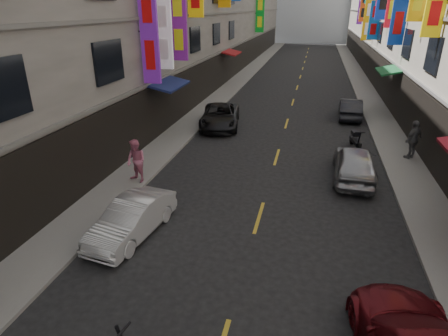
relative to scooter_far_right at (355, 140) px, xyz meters
The scene contains 11 objects.
sidewalk_left 18.59m from the scooter_far_right, 122.12° to the left, with size 2.00×90.00×0.12m, color slate.
sidewalk_right 15.89m from the scooter_far_right, 82.33° to the left, with size 2.00×90.00×0.12m, color slate.
street_awnings 5.75m from the scooter_far_right, behind, with size 13.99×35.20×0.41m.
lane_markings 13.33m from the scooter_far_right, 106.94° to the left, with size 0.12×80.20×0.01m.
scooter_far_right is the anchor object (origin of this frame).
car_left_mid 12.91m from the scooter_far_right, 126.85° to the right, with size 1.29×3.71×1.22m, color silver.
car_left_far 8.16m from the scooter_far_right, 165.18° to the left, with size 2.25×4.87×1.35m, color black.
car_right_mid 4.07m from the scooter_far_right, 95.47° to the right, with size 1.73×4.29×1.46m, color #A6A6AA.
car_right_far 6.04m from the scooter_far_right, 88.87° to the left, with size 1.39×3.99×1.32m, color #212228.
pedestrian_lfar 11.47m from the scooter_far_right, 144.14° to the right, with size 0.89×0.61×1.83m, color #D67191.
pedestrian_rfar 2.81m from the scooter_far_right, 25.39° to the right, with size 1.11×0.63×1.89m, color #5B5B5E.
Camera 1 is at (1.46, 6.46, 6.91)m, focal length 30.00 mm.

